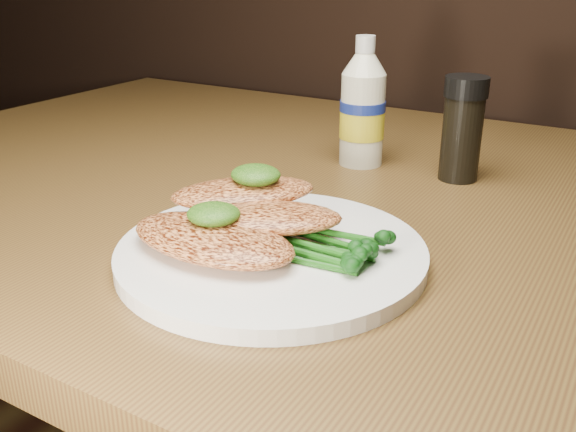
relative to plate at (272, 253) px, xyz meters
The scene contains 9 objects.
plate is the anchor object (origin of this frame).
chicken_front 0.05m from the plate, 133.63° to the right, with size 0.15×0.08×0.02m, color #E98A4A.
chicken_mid 0.03m from the plate, 143.48° to the left, with size 0.13×0.07×0.02m, color #E98A4A.
chicken_back 0.07m from the plate, 146.08° to the left, with size 0.13×0.07×0.02m, color #E98A4A.
pesto_front 0.06m from the plate, 146.40° to the right, with size 0.04×0.04×0.02m, color #0C3908.
pesto_back 0.08m from the plate, 135.21° to the left, with size 0.05×0.04×0.02m, color #0C3908.
broccolini_bundle 0.04m from the plate, ahead, with size 0.13×0.10×0.02m, color #195512, non-canonical shape.
mayo_bottle 0.30m from the plate, 99.82° to the left, with size 0.05×0.05×0.15m, color #EDEAC9, non-canonical shape.
pepper_grinder 0.30m from the plate, 76.08° to the left, with size 0.05×0.05×0.12m, color black, non-canonical shape.
Camera 1 is at (0.34, 0.45, 0.99)m, focal length 39.97 mm.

